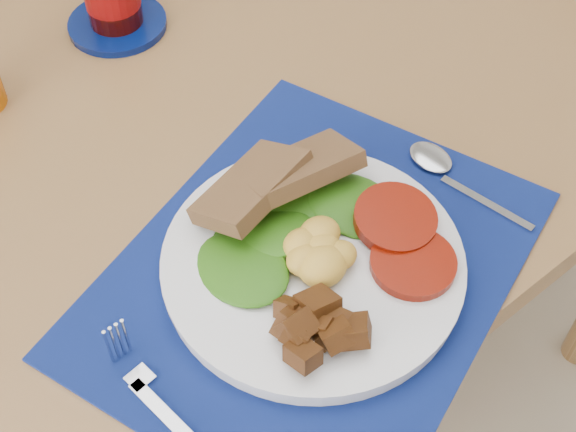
% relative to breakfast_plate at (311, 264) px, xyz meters
% --- Properties ---
extents(table, '(1.40, 0.90, 0.75)m').
position_rel_breakfast_plate_xyz_m(table, '(0.01, 0.30, -0.11)').
color(table, brown).
rests_on(table, ground).
extents(placemat, '(0.56, 0.50, 0.00)m').
position_rel_breakfast_plate_xyz_m(placemat, '(0.01, 0.00, -0.02)').
color(placemat, black).
rests_on(placemat, table).
extents(breakfast_plate, '(0.30, 0.30, 0.07)m').
position_rel_breakfast_plate_xyz_m(breakfast_plate, '(0.00, 0.00, 0.00)').
color(breakfast_plate, silver).
rests_on(breakfast_plate, placemat).
extents(fork, '(0.03, 0.18, 0.00)m').
position_rel_breakfast_plate_xyz_m(fork, '(-0.20, -0.01, -0.02)').
color(fork, '#B2B5BA').
rests_on(fork, placemat).
extents(spoon, '(0.04, 0.17, 0.00)m').
position_rel_breakfast_plate_xyz_m(spoon, '(0.21, 0.01, -0.02)').
color(spoon, '#B2B5BA').
rests_on(spoon, placemat).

